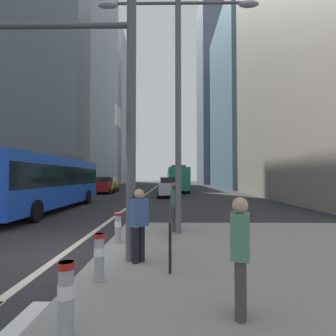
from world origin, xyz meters
TOP-DOWN VIEW (x-y plane):
  - ground_plane at (0.00, 20.00)m, footprint 160.00×160.00m
  - median_island at (5.50, -1.00)m, footprint 9.00×10.00m
  - lane_centre_line at (0.00, 30.00)m, footprint 0.20×80.00m
  - office_tower_left_mid at (-16.00, 45.24)m, footprint 11.92×21.62m
  - office_tower_left_far at (-16.00, 73.92)m, footprint 11.72×24.67m
  - office_tower_right_near at (17.00, 16.49)m, footprint 11.09×20.86m
  - office_tower_right_mid at (17.00, 41.22)m, footprint 10.54×20.83m
  - office_tower_right_far at (17.00, 65.35)m, footprint 12.17×16.67m
  - city_bus_blue_oncoming at (-4.47, 8.71)m, footprint 2.86×12.08m
  - city_bus_red_receding at (3.75, 28.72)m, footprint 2.83×11.59m
  - city_bus_red_distant at (3.65, 48.41)m, footprint 2.91×11.00m
  - car_oncoming_mid at (-5.01, 25.97)m, footprint 2.18×4.63m
  - car_receding_near at (3.15, 58.48)m, footprint 2.11×4.48m
  - car_receding_far at (2.62, 18.76)m, footprint 2.05×4.29m
  - car_oncoming_far at (-4.97, 24.00)m, footprint 2.08×4.12m
  - traffic_signal_gantry at (-0.00, -0.76)m, footprint 5.78×0.65m
  - street_lamp_post at (3.07, 2.01)m, footprint 5.50×0.32m
  - bollard_left at (1.58, -3.58)m, footprint 0.20×0.20m
  - bollard_right at (1.51, -1.91)m, footprint 0.20×0.20m
  - bollard_back at (1.31, 0.76)m, footprint 0.20×0.20m
  - pedestrian_railing at (2.80, 0.42)m, footprint 0.06×3.97m
  - pedestrian_waiting at (2.94, 2.36)m, footprint 0.26×0.39m
  - pedestrian_walking at (2.11, -0.88)m, footprint 0.43×0.44m
  - pedestrian_far at (3.75, -3.11)m, footprint 0.34×0.44m

SIDE VIEW (x-z plane):
  - ground_plane at x=0.00m, z-range 0.00..0.00m
  - lane_centre_line at x=0.00m, z-range 0.00..0.01m
  - median_island at x=5.50m, z-range 0.00..0.15m
  - bollard_right at x=1.51m, z-range 0.20..1.05m
  - bollard_back at x=1.31m, z-range 0.20..1.05m
  - bollard_left at x=1.58m, z-range 0.20..1.09m
  - pedestrian_railing at x=2.80m, z-range 0.38..1.36m
  - car_oncoming_far at x=-4.97m, z-range 0.02..1.96m
  - car_receding_far at x=2.62m, z-range 0.02..1.96m
  - car_receding_near at x=3.15m, z-range 0.02..1.96m
  - car_oncoming_mid at x=-5.01m, z-range 0.02..1.96m
  - pedestrian_far at x=3.75m, z-range 0.23..1.84m
  - pedestrian_walking at x=2.11m, z-range 0.23..1.85m
  - pedestrian_waiting at x=2.94m, z-range 0.24..1.92m
  - city_bus_red_distant at x=3.65m, z-range 0.14..3.54m
  - city_bus_red_receding at x=3.75m, z-range 0.14..3.54m
  - city_bus_blue_oncoming at x=-4.47m, z-range 0.14..3.54m
  - traffic_signal_gantry at x=0.00m, z-range 1.09..7.09m
  - street_lamp_post at x=3.07m, z-range 1.28..9.28m
  - office_tower_right_mid at x=17.00m, z-range 0.00..31.25m
  - office_tower_right_near at x=17.00m, z-range 0.00..35.10m
  - office_tower_left_far at x=-16.00m, z-range 0.00..41.77m
  - office_tower_left_mid at x=-16.00m, z-range 0.00..48.35m
  - office_tower_right_far at x=17.00m, z-range 0.00..52.59m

